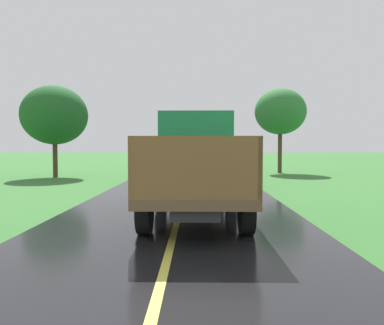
% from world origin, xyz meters
% --- Properties ---
extents(banana_truck_near, '(2.38, 5.82, 2.80)m').
position_xyz_m(banana_truck_near, '(0.45, 9.32, 1.47)').
color(banana_truck_near, '#2D2D30').
rests_on(banana_truck_near, road_surface).
extents(banana_truck_far, '(2.38, 5.82, 2.80)m').
position_xyz_m(banana_truck_far, '(0.48, 18.41, 1.48)').
color(banana_truck_far, '#2D2D30').
rests_on(banana_truck_far, road_surface).
extents(roadside_tree_near_left, '(3.92, 3.92, 5.51)m').
position_xyz_m(roadside_tree_near_left, '(-8.09, 21.42, 3.74)').
color(roadside_tree_near_left, '#4C3823').
rests_on(roadside_tree_near_left, ground).
extents(roadside_tree_mid_right, '(3.53, 3.53, 5.87)m').
position_xyz_m(roadside_tree_mid_right, '(6.27, 25.04, 4.27)').
color(roadside_tree_mid_right, '#4C3823').
rests_on(roadside_tree_mid_right, ground).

